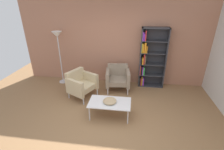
% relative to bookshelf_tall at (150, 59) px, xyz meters
% --- Properties ---
extents(ground_plane, '(8.32, 8.32, 0.00)m').
position_rel_bookshelf_tall_xyz_m(ground_plane, '(-1.02, -2.25, -0.93)').
color(ground_plane, olive).
extents(brick_back_panel, '(6.40, 0.12, 2.90)m').
position_rel_bookshelf_tall_xyz_m(brick_back_panel, '(-1.02, 0.21, 0.52)').
color(brick_back_panel, '#A87056').
rests_on(brick_back_panel, ground_plane).
extents(bookshelf_tall, '(0.80, 0.30, 1.90)m').
position_rel_bookshelf_tall_xyz_m(bookshelf_tall, '(0.00, 0.00, 0.00)').
color(bookshelf_tall, '#333338').
rests_on(bookshelf_tall, ground_plane).
extents(coffee_table_low, '(1.00, 0.56, 0.40)m').
position_rel_bookshelf_tall_xyz_m(coffee_table_low, '(-1.03, -1.77, -0.56)').
color(coffee_table_low, silver).
rests_on(coffee_table_low, ground_plane).
extents(decorative_bowl, '(0.32, 0.32, 0.05)m').
position_rel_bookshelf_tall_xyz_m(decorative_bowl, '(-1.03, -1.77, -0.49)').
color(decorative_bowl, tan).
rests_on(decorative_bowl, coffee_table_low).
extents(armchair_near_window, '(0.89, 0.92, 0.78)m').
position_rel_bookshelf_tall_xyz_m(armchair_near_window, '(-1.99, -0.96, -0.51)').
color(armchair_near_window, '#C6B289').
rests_on(armchair_near_window, ground_plane).
extents(armchair_by_bookshelf, '(0.79, 0.73, 0.78)m').
position_rel_bookshelf_tall_xyz_m(armchair_by_bookshelf, '(-0.98, -0.41, -0.51)').
color(armchair_by_bookshelf, gray).
rests_on(armchair_by_bookshelf, ground_plane).
extents(floor_lamp_torchiere, '(0.32, 0.32, 1.74)m').
position_rel_bookshelf_tall_xyz_m(floor_lamp_torchiere, '(-2.91, -0.16, 0.52)').
color(floor_lamp_torchiere, silver).
rests_on(floor_lamp_torchiere, ground_plane).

